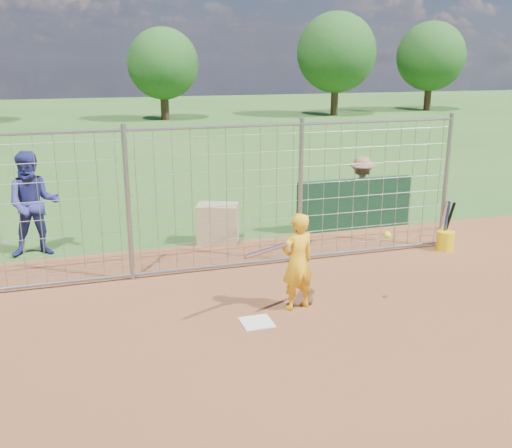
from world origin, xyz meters
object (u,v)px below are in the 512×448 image
object	(u,v)px
batter	(298,262)
bucket_with_bats	(445,238)
bystander_a	(34,204)
equipment_bin	(218,224)
bystander_c	(361,191)

from	to	relation	value
batter	bucket_with_bats	world-z (taller)	batter
bystander_a	batter	bearing A→B (deg)	-44.95
equipment_bin	bucket_with_bats	xyz separation A→B (m)	(4.09, -1.74, -0.15)
batter	equipment_bin	size ratio (longest dim) A/B	1.83
batter	bucket_with_bats	bearing A→B (deg)	-168.80
batter	bystander_c	world-z (taller)	bystander_c
equipment_bin	bucket_with_bats	size ratio (longest dim) A/B	0.82
batter	bystander_a	bearing A→B (deg)	-57.12
bystander_c	equipment_bin	size ratio (longest dim) A/B	1.93
batter	bystander_c	size ratio (longest dim) A/B	0.95
bystander_a	bucket_with_bats	world-z (taller)	bystander_a
bystander_a	equipment_bin	xyz separation A→B (m)	(3.41, -0.31, -0.59)
equipment_bin	bystander_a	bearing A→B (deg)	-164.54
bucket_with_bats	batter	bearing A→B (deg)	-155.99
bystander_a	bucket_with_bats	xyz separation A→B (m)	(7.51, -2.04, -0.74)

